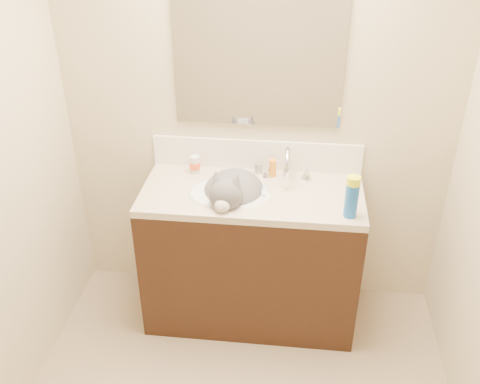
% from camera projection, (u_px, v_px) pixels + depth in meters
% --- Properties ---
extents(room_shell, '(2.24, 2.54, 2.52)m').
position_uv_depth(room_shell, '(226.00, 175.00, 1.73)').
color(room_shell, '#C6B693').
rests_on(room_shell, ground).
extents(vanity_cabinet, '(1.20, 0.55, 0.82)m').
position_uv_depth(vanity_cabinet, '(251.00, 258.00, 3.11)').
color(vanity_cabinet, black).
rests_on(vanity_cabinet, ground).
extents(counter_slab, '(1.20, 0.55, 0.04)m').
position_uv_depth(counter_slab, '(252.00, 194.00, 2.90)').
color(counter_slab, beige).
rests_on(counter_slab, vanity_cabinet).
extents(basin, '(0.45, 0.36, 0.14)m').
position_uv_depth(basin, '(229.00, 204.00, 2.91)').
color(basin, white).
rests_on(basin, vanity_cabinet).
extents(faucet, '(0.28, 0.20, 0.21)m').
position_uv_depth(faucet, '(287.00, 167.00, 2.94)').
color(faucet, silver).
rests_on(faucet, counter_slab).
extents(cat, '(0.38, 0.49, 0.35)m').
position_uv_depth(cat, '(233.00, 194.00, 2.89)').
color(cat, '#514E51').
rests_on(cat, basin).
extents(backsplash, '(1.20, 0.02, 0.18)m').
position_uv_depth(backsplash, '(256.00, 155.00, 3.07)').
color(backsplash, white).
rests_on(backsplash, counter_slab).
extents(mirror, '(0.90, 0.02, 0.80)m').
position_uv_depth(mirror, '(258.00, 53.00, 2.77)').
color(mirror, white).
rests_on(mirror, room_shell).
extents(pill_bottle, '(0.06, 0.06, 0.10)m').
position_uv_depth(pill_bottle, '(195.00, 164.00, 3.05)').
color(pill_bottle, silver).
rests_on(pill_bottle, counter_slab).
extents(pill_label, '(0.06, 0.06, 0.04)m').
position_uv_depth(pill_label, '(195.00, 165.00, 3.05)').
color(pill_label, '#EF5427').
rests_on(pill_label, pill_bottle).
extents(silver_jar, '(0.06, 0.06, 0.06)m').
position_uv_depth(silver_jar, '(258.00, 168.00, 3.05)').
color(silver_jar, '#B7B7BC').
rests_on(silver_jar, counter_slab).
extents(amber_bottle, '(0.05, 0.05, 0.10)m').
position_uv_depth(amber_bottle, '(273.00, 168.00, 3.01)').
color(amber_bottle, orange).
rests_on(amber_bottle, counter_slab).
extents(toothbrush, '(0.06, 0.16, 0.01)m').
position_uv_depth(toothbrush, '(261.00, 189.00, 2.90)').
color(toothbrush, silver).
rests_on(toothbrush, counter_slab).
extents(toothbrush_head, '(0.02, 0.03, 0.01)m').
position_uv_depth(toothbrush_head, '(261.00, 188.00, 2.90)').
color(toothbrush_head, '#5C73C5').
rests_on(toothbrush_head, counter_slab).
extents(spray_can, '(0.09, 0.09, 0.18)m').
position_uv_depth(spray_can, '(351.00, 200.00, 2.63)').
color(spray_can, '#1959B4').
rests_on(spray_can, counter_slab).
extents(spray_cap, '(0.09, 0.09, 0.04)m').
position_uv_depth(spray_cap, '(354.00, 181.00, 2.57)').
color(spray_cap, '#DBEE19').
rests_on(spray_cap, spray_can).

